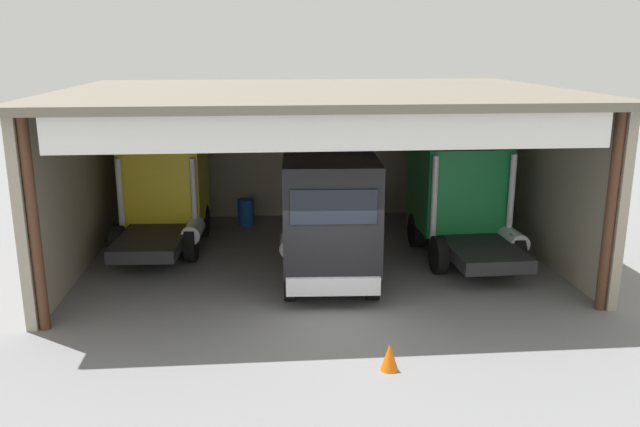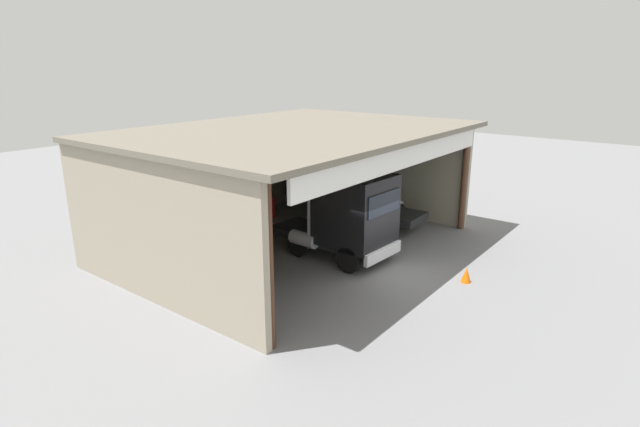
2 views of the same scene
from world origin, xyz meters
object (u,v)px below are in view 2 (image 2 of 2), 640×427
(truck_yellow_center_bay, at_px, (178,227))
(truck_green_left_bay, at_px, (354,187))
(tool_cart, at_px, (264,209))
(truck_black_center_left_bay, at_px, (349,215))
(traffic_cone, at_px, (466,275))
(oil_drum, at_px, (197,231))

(truck_yellow_center_bay, height_order, truck_green_left_bay, truck_green_left_bay)
(tool_cart, bearing_deg, truck_yellow_center_bay, -162.60)
(truck_black_center_left_bay, distance_m, traffic_cone, 4.89)
(traffic_cone, bearing_deg, truck_yellow_center_bay, 121.83)
(truck_black_center_left_bay, relative_size, traffic_cone, 9.55)
(tool_cart, bearing_deg, traffic_cone, -96.52)
(truck_green_left_bay, bearing_deg, truck_black_center_left_bay, -149.99)
(truck_yellow_center_bay, distance_m, tool_cart, 7.22)
(truck_yellow_center_bay, height_order, truck_black_center_left_bay, truck_black_center_left_bay)
(tool_cart, distance_m, traffic_cone, 11.10)
(truck_black_center_left_bay, relative_size, tool_cart, 5.35)
(truck_yellow_center_bay, xyz_separation_m, truck_green_left_bay, (9.04, -1.74, 0.03))
(oil_drum, height_order, tool_cart, tool_cart)
(oil_drum, xyz_separation_m, tool_cart, (4.30, 0.05, 0.03))
(truck_yellow_center_bay, xyz_separation_m, truck_black_center_left_bay, (4.79, -4.32, 0.09))
(truck_black_center_left_bay, distance_m, tool_cart, 6.88)
(oil_drum, bearing_deg, truck_yellow_center_bay, -140.11)
(truck_yellow_center_bay, relative_size, truck_green_left_bay, 1.02)
(oil_drum, bearing_deg, tool_cart, 0.67)
(truck_black_center_left_bay, height_order, traffic_cone, truck_black_center_left_bay)
(traffic_cone, bearing_deg, tool_cart, 83.48)
(truck_black_center_left_bay, xyz_separation_m, oil_drum, (-2.31, 6.40, -1.35))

